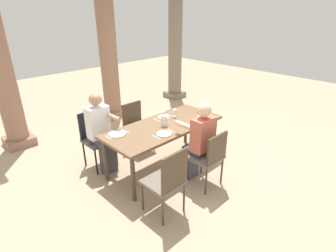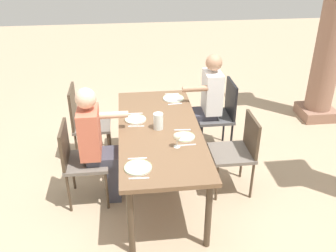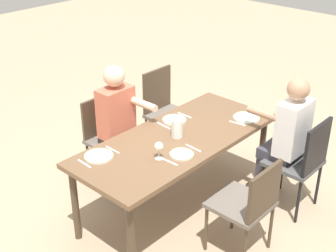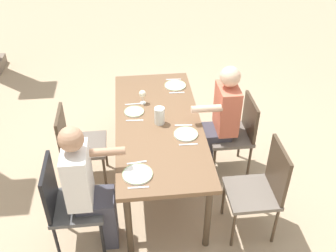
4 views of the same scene
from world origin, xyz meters
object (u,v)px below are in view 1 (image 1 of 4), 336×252
at_px(stone_column_centre, 108,54).
at_px(plate_3, 204,117).
at_px(plate_0, 117,134).
at_px(chair_mid_north, 136,123).
at_px(chair_west_south, 168,179).
at_px(wine_glass_2, 175,111).
at_px(plate_1, 164,134).
at_px(dining_table, 164,129).
at_px(stone_column_near, 1,69).
at_px(stone_column_far, 175,47).
at_px(water_pitcher, 164,121).
at_px(diner_man_white, 101,131).
at_px(plate_2, 163,117).
at_px(chair_mid_south, 209,155).
at_px(chair_west_north, 96,135).
at_px(diner_woman_green, 199,141).

xyz_separation_m(stone_column_centre, plate_3, (-0.00, -2.79, -0.74)).
bearing_deg(plate_0, plate_3, -19.17).
xyz_separation_m(chair_mid_north, plate_0, (-0.81, -0.60, 0.25)).
relative_size(chair_west_south, wine_glass_2, 6.23).
relative_size(chair_west_south, stone_column_centre, 0.31).
bearing_deg(plate_1, dining_table, 46.07).
relative_size(chair_west_south, plate_1, 4.10).
xyz_separation_m(dining_table, wine_glass_2, (0.37, 0.13, 0.18)).
distance_m(chair_west_south, stone_column_near, 3.58).
distance_m(stone_column_far, water_pitcher, 3.88).
bearing_deg(diner_man_white, plate_2, -23.86).
bearing_deg(plate_2, chair_west_south, -131.56).
height_order(stone_column_near, wine_glass_2, stone_column_near).
bearing_deg(plate_3, stone_column_centre, 89.94).
distance_m(chair_mid_south, stone_column_centre, 3.56).
relative_size(chair_west_north, plate_2, 4.54).
bearing_deg(diner_man_white, plate_1, -59.84).
distance_m(stone_column_centre, plate_1, 3.01).
bearing_deg(stone_column_centre, dining_table, -105.16).
bearing_deg(stone_column_centre, plate_2, -101.81).
xyz_separation_m(stone_column_centre, water_pitcher, (-0.70, -2.54, -0.67)).
relative_size(plate_0, plate_3, 1.05).
xyz_separation_m(dining_table, diner_woman_green, (0.08, -0.64, -0.00)).
bearing_deg(chair_west_south, stone_column_near, 102.22).
distance_m(dining_table, plate_0, 0.77).
height_order(chair_mid_north, plate_1, chair_mid_north).
distance_m(stone_column_near, stone_column_centre, 2.17).
distance_m(chair_mid_north, stone_column_centre, 2.05).
bearing_deg(plate_2, plate_1, -132.82).
bearing_deg(dining_table, wine_glass_2, 19.37).
relative_size(diner_man_white, water_pitcher, 7.53).
relative_size(dining_table, plate_1, 8.56).
distance_m(plate_3, water_pitcher, 0.74).
bearing_deg(chair_mid_south, stone_column_far, 50.63).
xyz_separation_m(stone_column_far, wine_glass_2, (-2.48, -2.40, -0.59)).
xyz_separation_m(diner_man_white, plate_3, (1.43, -0.90, 0.08)).
relative_size(chair_west_south, chair_mid_south, 1.07).
bearing_deg(stone_column_centre, diner_man_white, -127.26).
height_order(chair_mid_south, plate_0, chair_mid_south).
height_order(dining_table, chair_west_south, chair_west_south).
distance_m(dining_table, chair_west_south, 1.14).
bearing_deg(chair_mid_south, water_pitcher, 96.76).
distance_m(stone_column_near, plate_3, 3.60).
height_order(chair_mid_north, plate_0, chair_mid_north).
bearing_deg(wine_glass_2, diner_woman_green, -110.47).
distance_m(stone_column_near, plate_0, 2.52).
relative_size(plate_1, wine_glass_2, 1.52).
relative_size(chair_west_north, plate_3, 3.83).
bearing_deg(chair_mid_south, plate_1, 117.92).
bearing_deg(diner_woman_green, stone_column_centre, 79.25).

